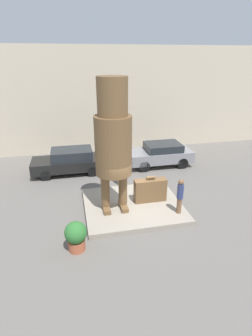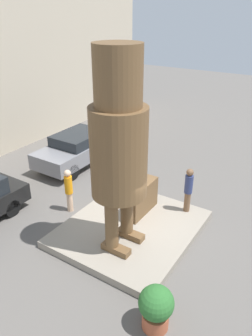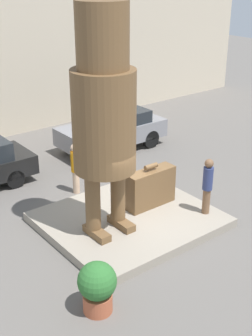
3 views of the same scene
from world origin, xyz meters
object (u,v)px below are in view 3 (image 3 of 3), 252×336
(worker_hivis, at_px, (75,166))
(tourist, at_px, (208,184))
(statue_figure, at_px, (104,107))
(parked_car_grey, at_px, (113,129))
(planter_pot, at_px, (97,286))
(giant_suitcase, at_px, (151,188))

(worker_hivis, bearing_deg, tourist, -62.30)
(tourist, height_order, worker_hivis, tourist)
(statue_figure, bearing_deg, tourist, -20.28)
(parked_car_grey, relative_size, planter_pot, 3.50)
(tourist, bearing_deg, worker_hivis, 117.70)
(tourist, distance_m, parked_car_grey, 6.21)
(statue_figure, relative_size, worker_hivis, 3.47)
(statue_figure, relative_size, giant_suitcase, 3.76)
(giant_suitcase, distance_m, worker_hivis, 2.63)
(statue_figure, xyz_separation_m, worker_hivis, (0.78, 2.72, -2.72))
(statue_figure, bearing_deg, parked_car_grey, 51.94)
(parked_car_grey, xyz_separation_m, worker_hivis, (-3.19, -2.35, 0.09))
(planter_pot, height_order, worker_hivis, worker_hivis)
(statue_figure, xyz_separation_m, parked_car_grey, (3.97, 5.07, -2.81))
(statue_figure, distance_m, worker_hivis, 3.92)
(statue_figure, distance_m, giant_suitcase, 3.36)
(giant_suitcase, bearing_deg, tourist, -54.28)
(tourist, bearing_deg, planter_pot, -165.15)
(parked_car_grey, bearing_deg, planter_pot, 51.53)
(planter_pot, bearing_deg, statue_figure, 50.61)
(parked_car_grey, bearing_deg, statue_figure, 51.94)
(planter_pot, bearing_deg, giant_suitcase, 34.81)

